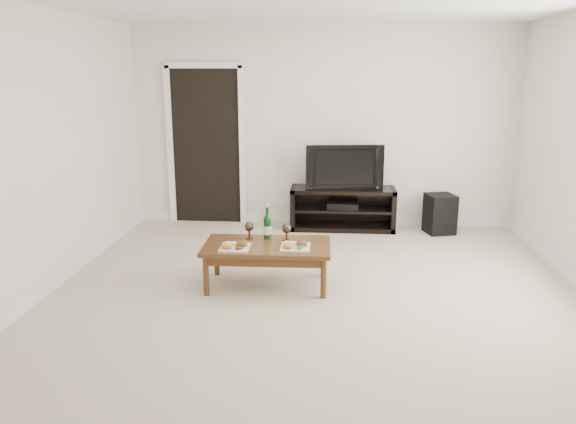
# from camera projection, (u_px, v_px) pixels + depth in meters

# --- Properties ---
(floor) EXTENTS (5.50, 5.50, 0.00)m
(floor) POSITION_uv_depth(u_px,v_px,m) (314.00, 305.00, 5.00)
(floor) COLOR #C1B09B
(floor) RESTS_ON ground
(back_wall) EXTENTS (5.00, 0.04, 2.60)m
(back_wall) POSITION_uv_depth(u_px,v_px,m) (323.00, 127.00, 7.35)
(back_wall) COLOR silver
(back_wall) RESTS_ON ground
(doorway) EXTENTS (0.90, 0.02, 2.05)m
(doorway) POSITION_uv_depth(u_px,v_px,m) (206.00, 147.00, 7.51)
(doorway) COLOR black
(doorway) RESTS_ON ground
(media_console) EXTENTS (1.35, 0.45, 0.55)m
(media_console) POSITION_uv_depth(u_px,v_px,m) (343.00, 208.00, 7.32)
(media_console) COLOR black
(media_console) RESTS_ON ground
(television) EXTENTS (1.00, 0.25, 0.57)m
(television) POSITION_uv_depth(u_px,v_px,m) (344.00, 166.00, 7.18)
(television) COLOR black
(television) RESTS_ON media_console
(av_receiver) EXTENTS (0.42, 0.32, 0.08)m
(av_receiver) POSITION_uv_depth(u_px,v_px,m) (343.00, 205.00, 7.30)
(av_receiver) COLOR black
(av_receiver) RESTS_ON media_console
(subwoofer) EXTENTS (0.41, 0.41, 0.50)m
(subwoofer) POSITION_uv_depth(u_px,v_px,m) (440.00, 214.00, 7.15)
(subwoofer) COLOR black
(subwoofer) RESTS_ON ground
(coffee_table) EXTENTS (1.22, 0.68, 0.42)m
(coffee_table) POSITION_uv_depth(u_px,v_px,m) (267.00, 265.00, 5.40)
(coffee_table) COLOR brown
(coffee_table) RESTS_ON ground
(plate_left) EXTENTS (0.27, 0.27, 0.07)m
(plate_left) POSITION_uv_depth(u_px,v_px,m) (235.00, 245.00, 5.22)
(plate_left) COLOR white
(plate_left) RESTS_ON coffee_table
(plate_right) EXTENTS (0.27, 0.27, 0.07)m
(plate_right) POSITION_uv_depth(u_px,v_px,m) (295.00, 245.00, 5.23)
(plate_right) COLOR white
(plate_right) RESTS_ON coffee_table
(wine_bottle) EXTENTS (0.07, 0.07, 0.35)m
(wine_bottle) POSITION_uv_depth(u_px,v_px,m) (267.00, 221.00, 5.49)
(wine_bottle) COLOR #0E3412
(wine_bottle) RESTS_ON coffee_table
(goblet_left) EXTENTS (0.09, 0.09, 0.17)m
(goblet_left) POSITION_uv_depth(u_px,v_px,m) (249.00, 230.00, 5.52)
(goblet_left) COLOR #3C2F21
(goblet_left) RESTS_ON coffee_table
(goblet_right) EXTENTS (0.09, 0.09, 0.17)m
(goblet_right) POSITION_uv_depth(u_px,v_px,m) (287.00, 232.00, 5.46)
(goblet_right) COLOR #3C2F21
(goblet_right) RESTS_ON coffee_table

